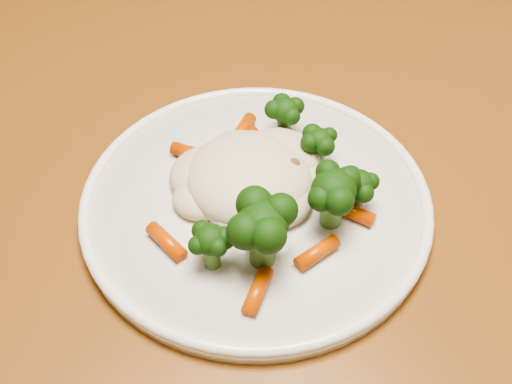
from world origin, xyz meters
The scene contains 3 objects.
dining_table centered at (0.32, -0.32, 0.66)m, with size 1.47×1.17×0.75m.
plate centered at (0.37, -0.37, 0.76)m, with size 0.29×0.29×0.01m, color white.
meal centered at (0.38, -0.38, 0.78)m, with size 0.19×0.20×0.06m.
Camera 1 is at (0.22, -0.70, 1.16)m, focal length 45.00 mm.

